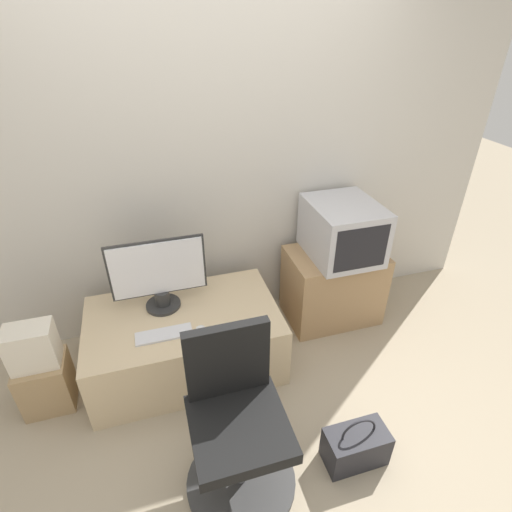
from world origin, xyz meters
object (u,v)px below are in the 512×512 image
object	(u,v)px
cardboard_box_lower	(47,383)
keyboard	(164,334)
main_monitor	(159,275)
handbag	(356,446)
mouse	(200,328)
crt_tv	(343,230)
office_chair	(237,428)

from	to	relation	value
cardboard_box_lower	keyboard	bearing A→B (deg)	-6.57
main_monitor	handbag	size ratio (longest dim) A/B	1.78
main_monitor	mouse	xyz separation A→B (m)	(0.20, -0.30, -0.24)
main_monitor	cardboard_box_lower	world-z (taller)	main_monitor
cardboard_box_lower	handbag	bearing A→B (deg)	-28.24
mouse	crt_tv	distance (m)	1.21
mouse	crt_tv	bearing A→B (deg)	18.29
mouse	office_chair	world-z (taller)	office_chair
main_monitor	office_chair	world-z (taller)	main_monitor
crt_tv	handbag	world-z (taller)	crt_tv
keyboard	crt_tv	xyz separation A→B (m)	(1.33, 0.35, 0.33)
main_monitor	handbag	xyz separation A→B (m)	(0.88, -1.08, -0.59)
mouse	cardboard_box_lower	size ratio (longest dim) A/B	0.16
keyboard	crt_tv	distance (m)	1.41
mouse	handbag	world-z (taller)	mouse
mouse	cardboard_box_lower	world-z (taller)	mouse
cardboard_box_lower	office_chair	bearing A→B (deg)	-37.64
mouse	cardboard_box_lower	distance (m)	1.00
main_monitor	crt_tv	size ratio (longest dim) A/B	1.09
main_monitor	handbag	world-z (taller)	main_monitor
main_monitor	keyboard	distance (m)	0.38
mouse	crt_tv	world-z (taller)	crt_tv
main_monitor	cardboard_box_lower	size ratio (longest dim) A/B	1.74
keyboard	office_chair	xyz separation A→B (m)	(0.28, -0.69, -0.07)
main_monitor	office_chair	bearing A→B (deg)	-75.65
keyboard	cardboard_box_lower	xyz separation A→B (m)	(-0.73, 0.08, -0.28)
office_chair	mouse	bearing A→B (deg)	94.68
main_monitor	cardboard_box_lower	bearing A→B (deg)	-165.09
keyboard	crt_tv	world-z (taller)	crt_tv
keyboard	cardboard_box_lower	distance (m)	0.79
cardboard_box_lower	main_monitor	bearing A→B (deg)	14.91
keyboard	handbag	distance (m)	1.25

